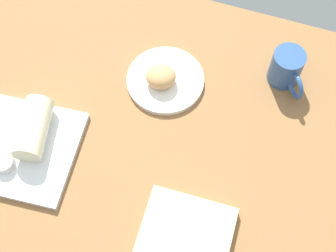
% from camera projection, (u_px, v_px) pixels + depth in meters
% --- Properties ---
extents(dining_table, '(1.10, 0.90, 0.04)m').
position_uv_depth(dining_table, '(146.00, 136.00, 1.20)').
color(dining_table, olive).
rests_on(dining_table, ground).
extents(round_plate, '(0.20, 0.20, 0.01)m').
position_uv_depth(round_plate, '(167.00, 80.00, 1.24)').
color(round_plate, white).
rests_on(round_plate, dining_table).
extents(scone_pastry, '(0.09, 0.09, 0.05)m').
position_uv_depth(scone_pastry, '(161.00, 76.00, 1.21)').
color(scone_pastry, tan).
rests_on(scone_pastry, round_plate).
extents(square_plate, '(0.27, 0.27, 0.02)m').
position_uv_depth(square_plate, '(24.00, 149.00, 1.16)').
color(square_plate, white).
rests_on(square_plate, dining_table).
extents(sauce_cup, '(0.05, 0.05, 0.02)m').
position_uv_depth(sauce_cup, '(4.00, 162.00, 1.12)').
color(sauce_cup, silver).
rests_on(sauce_cup, square_plate).
extents(breakfast_wrap, '(0.10, 0.16, 0.07)m').
position_uv_depth(breakfast_wrap, '(33.00, 128.00, 1.13)').
color(breakfast_wrap, beige).
rests_on(breakfast_wrap, square_plate).
extents(book_stack, '(0.20, 0.17, 0.03)m').
position_uv_depth(book_stack, '(187.00, 232.00, 1.06)').
color(book_stack, beige).
rests_on(book_stack, dining_table).
extents(coffee_mug, '(0.10, 0.12, 0.10)m').
position_uv_depth(coffee_mug, '(287.00, 68.00, 1.21)').
color(coffee_mug, '#2D518C').
rests_on(coffee_mug, dining_table).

